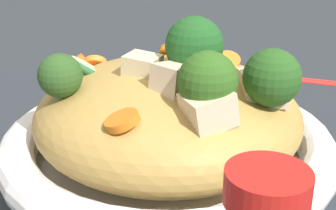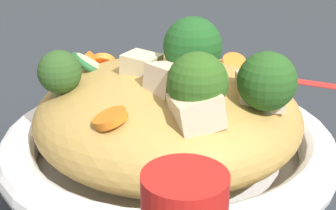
# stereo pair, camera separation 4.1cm
# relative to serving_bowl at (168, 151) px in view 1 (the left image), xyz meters

# --- Properties ---
(ground_plane) EXTENTS (3.00, 3.00, 0.00)m
(ground_plane) POSITION_rel_serving_bowl_xyz_m (0.00, 0.00, -0.03)
(ground_plane) COLOR #282E33
(serving_bowl) EXTENTS (0.30, 0.30, 0.05)m
(serving_bowl) POSITION_rel_serving_bowl_xyz_m (0.00, 0.00, 0.00)
(serving_bowl) COLOR white
(serving_bowl) RESTS_ON ground_plane
(noodle_heap) EXTENTS (0.24, 0.24, 0.10)m
(noodle_heap) POSITION_rel_serving_bowl_xyz_m (-0.00, 0.00, 0.04)
(noodle_heap) COLOR #B28C44
(noodle_heap) RESTS_ON serving_bowl
(broccoli_florets) EXTENTS (0.20, 0.12, 0.07)m
(broccoli_florets) POSITION_rel_serving_bowl_xyz_m (-0.04, 0.02, 0.09)
(broccoli_florets) COLOR #98AF74
(broccoli_florets) RESTS_ON serving_bowl
(carrot_coins) EXTENTS (0.17, 0.19, 0.04)m
(carrot_coins) POSITION_rel_serving_bowl_xyz_m (0.02, -0.00, 0.07)
(carrot_coins) COLOR orange
(carrot_coins) RESTS_ON serving_bowl
(zucchini_slices) EXTENTS (0.15, 0.07, 0.04)m
(zucchini_slices) POSITION_rel_serving_bowl_xyz_m (0.04, 0.01, 0.08)
(zucchini_slices) COLOR beige
(zucchini_slices) RESTS_ON serving_bowl
(chicken_chunks) EXTENTS (0.14, 0.11, 0.04)m
(chicken_chunks) POSITION_rel_serving_bowl_xyz_m (-0.05, 0.02, 0.08)
(chicken_chunks) COLOR beige
(chicken_chunks) RESTS_ON serving_bowl
(chopsticks_pair) EXTENTS (0.23, 0.06, 0.01)m
(chopsticks_pair) POSITION_rel_serving_bowl_xyz_m (0.02, -0.32, -0.02)
(chopsticks_pair) COLOR red
(chopsticks_pair) RESTS_ON ground_plane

